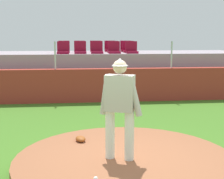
% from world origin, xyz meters
% --- Properties ---
extents(ground_plane, '(60.00, 60.00, 0.00)m').
position_xyz_m(ground_plane, '(0.00, 0.00, 0.00)').
color(ground_plane, '#3E701F').
extents(pitchers_mound, '(4.13, 4.13, 0.26)m').
position_xyz_m(pitchers_mound, '(0.00, 0.00, 0.13)').
color(pitchers_mound, '#935738').
rests_on(pitchers_mound, ground_plane).
extents(pitcher, '(0.77, 0.44, 1.85)m').
position_xyz_m(pitcher, '(-0.12, -0.04, 1.33)').
color(pitcher, white).
rests_on(pitcher, pitchers_mound).
extents(baseball, '(0.07, 0.07, 0.07)m').
position_xyz_m(baseball, '(-0.61, -0.94, 0.30)').
color(baseball, white).
rests_on(baseball, pitchers_mound).
extents(fielding_glove, '(0.28, 0.35, 0.11)m').
position_xyz_m(fielding_glove, '(-0.82, 1.04, 0.32)').
color(fielding_glove, brown).
rests_on(fielding_glove, pitchers_mound).
extents(brick_barrier, '(12.96, 0.40, 1.26)m').
position_xyz_m(brick_barrier, '(0.00, 6.65, 0.63)').
color(brick_barrier, '#9E3127').
rests_on(brick_barrier, ground_plane).
extents(fence_post_left, '(0.06, 0.06, 1.02)m').
position_xyz_m(fence_post_left, '(-1.65, 6.65, 1.77)').
color(fence_post_left, silver).
rests_on(fence_post_left, brick_barrier).
extents(fence_post_right, '(0.06, 0.06, 1.02)m').
position_xyz_m(fence_post_right, '(2.77, 6.65, 1.77)').
color(fence_post_right, silver).
rests_on(fence_post_right, brick_barrier).
extents(bleacher_platform, '(12.74, 3.11, 1.76)m').
position_xyz_m(bleacher_platform, '(0.00, 8.90, 0.88)').
color(bleacher_platform, gray).
rests_on(bleacher_platform, ground_plane).
extents(stadium_chair_0, '(0.48, 0.44, 0.50)m').
position_xyz_m(stadium_chair_0, '(-1.40, 7.85, 1.92)').
color(stadium_chair_0, maroon).
rests_on(stadium_chair_0, bleacher_platform).
extents(stadium_chair_1, '(0.48, 0.44, 0.50)m').
position_xyz_m(stadium_chair_1, '(-0.71, 7.87, 1.92)').
color(stadium_chair_1, maroon).
rests_on(stadium_chair_1, bleacher_platform).
extents(stadium_chair_2, '(0.48, 0.44, 0.50)m').
position_xyz_m(stadium_chair_2, '(-0.02, 7.88, 1.92)').
color(stadium_chair_2, maroon).
rests_on(stadium_chair_2, bleacher_platform).
extents(stadium_chair_3, '(0.48, 0.44, 0.50)m').
position_xyz_m(stadium_chair_3, '(0.69, 7.87, 1.92)').
color(stadium_chair_3, maroon).
rests_on(stadium_chair_3, bleacher_platform).
extents(stadium_chair_4, '(0.48, 0.44, 0.50)m').
position_xyz_m(stadium_chair_4, '(1.42, 7.85, 1.92)').
color(stadium_chair_4, maroon).
rests_on(stadium_chair_4, bleacher_platform).
extents(stadium_chair_5, '(0.48, 0.44, 0.50)m').
position_xyz_m(stadium_chair_5, '(-1.39, 8.67, 1.92)').
color(stadium_chair_5, maroon).
rests_on(stadium_chair_5, bleacher_platform).
extents(stadium_chair_6, '(0.48, 0.44, 0.50)m').
position_xyz_m(stadium_chair_6, '(-0.70, 8.70, 1.92)').
color(stadium_chair_6, maroon).
rests_on(stadium_chair_6, bleacher_platform).
extents(stadium_chair_7, '(0.48, 0.44, 0.50)m').
position_xyz_m(stadium_chair_7, '(0.02, 8.70, 1.92)').
color(stadium_chair_7, maroon).
rests_on(stadium_chair_7, bleacher_platform).
extents(stadium_chair_8, '(0.48, 0.44, 0.50)m').
position_xyz_m(stadium_chair_8, '(0.72, 8.72, 1.92)').
color(stadium_chair_8, maroon).
rests_on(stadium_chair_8, bleacher_platform).
extents(stadium_chair_9, '(0.48, 0.44, 0.50)m').
position_xyz_m(stadium_chair_9, '(1.41, 8.68, 1.92)').
color(stadium_chair_9, maroon).
rests_on(stadium_chair_9, bleacher_platform).
extents(stadium_chair_10, '(0.48, 0.44, 0.50)m').
position_xyz_m(stadium_chair_10, '(-1.42, 9.53, 1.92)').
color(stadium_chair_10, maroon).
rests_on(stadium_chair_10, bleacher_platform).
extents(stadium_chair_11, '(0.48, 0.44, 0.50)m').
position_xyz_m(stadium_chair_11, '(-0.72, 9.51, 1.92)').
color(stadium_chair_11, maroon).
rests_on(stadium_chair_11, bleacher_platform).
extents(stadium_chair_12, '(0.48, 0.44, 0.50)m').
position_xyz_m(stadium_chair_12, '(0.01, 9.53, 1.92)').
color(stadium_chair_12, maroon).
rests_on(stadium_chair_12, bleacher_platform).
extents(stadium_chair_13, '(0.48, 0.44, 0.50)m').
position_xyz_m(stadium_chair_13, '(0.68, 9.50, 1.92)').
color(stadium_chair_13, maroon).
rests_on(stadium_chair_13, bleacher_platform).
extents(stadium_chair_14, '(0.48, 0.44, 0.50)m').
position_xyz_m(stadium_chair_14, '(1.41, 9.50, 1.92)').
color(stadium_chair_14, maroon).
rests_on(stadium_chair_14, bleacher_platform).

